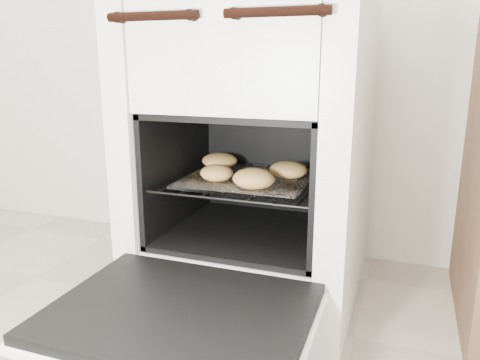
# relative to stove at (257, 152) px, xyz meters

# --- Properties ---
(stove) EXTENTS (0.57, 0.64, 0.88)m
(stove) POSITION_rel_stove_xyz_m (0.00, 0.00, 0.00)
(stove) COLOR white
(stove) RESTS_ON ground
(oven_door) EXTENTS (0.51, 0.40, 0.04)m
(oven_door) POSITION_rel_stove_xyz_m (-0.00, -0.48, -0.24)
(oven_door) COLOR black
(oven_door) RESTS_ON stove
(oven_rack) EXTENTS (0.42, 0.40, 0.01)m
(oven_rack) POSITION_rel_stove_xyz_m (0.00, -0.06, -0.07)
(oven_rack) COLOR black
(oven_rack) RESTS_ON stove
(foil_sheet) EXTENTS (0.32, 0.29, 0.01)m
(foil_sheet) POSITION_rel_stove_xyz_m (0.00, -0.08, -0.06)
(foil_sheet) COLOR white
(foil_sheet) RESTS_ON oven_rack
(baked_rolls) EXTENTS (0.34, 0.30, 0.05)m
(baked_rolls) POSITION_rel_stove_xyz_m (-0.00, -0.08, -0.03)
(baked_rolls) COLOR tan
(baked_rolls) RESTS_ON foil_sheet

